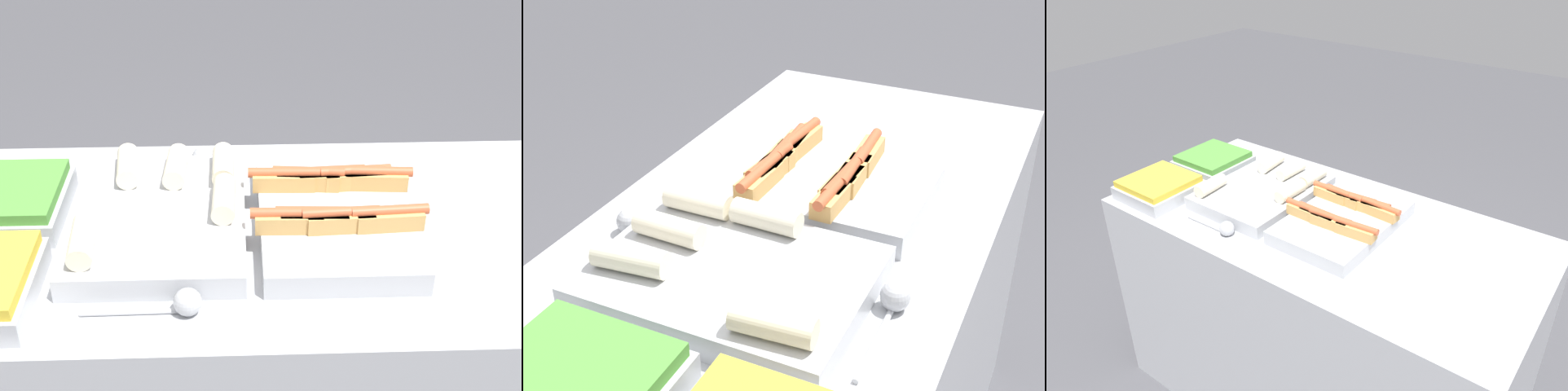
{
  "view_description": "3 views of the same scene",
  "coord_description": "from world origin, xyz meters",
  "views": [
    {
      "loc": [
        -0.11,
        -1.26,
        1.76
      ],
      "look_at": [
        -0.06,
        0.0,
        0.98
      ],
      "focal_mm": 50.0,
      "sensor_mm": 36.0,
      "label": 1
    },
    {
      "loc": [
        -1.15,
        -0.5,
        1.66
      ],
      "look_at": [
        -0.06,
        0.0,
        0.98
      ],
      "focal_mm": 50.0,
      "sensor_mm": 36.0,
      "label": 2
    },
    {
      "loc": [
        0.87,
        -1.27,
        1.85
      ],
      "look_at": [
        -0.06,
        0.0,
        0.98
      ],
      "focal_mm": 35.0,
      "sensor_mm": 36.0,
      "label": 3
    }
  ],
  "objects": [
    {
      "name": "tray_side_back",
      "position": [
        -0.61,
        0.07,
        0.93
      ],
      "size": [
        0.25,
        0.26,
        0.07
      ],
      "color": "#B7BABF",
      "rests_on": "counter"
    },
    {
      "name": "serving_spoon_near",
      "position": [
        -0.22,
        -0.27,
        0.92
      ],
      "size": [
        0.22,
        0.05,
        0.05
      ],
      "color": "#B2B5BA",
      "rests_on": "counter"
    },
    {
      "name": "serving_spoon_far",
      "position": [
        -0.21,
        0.27,
        0.92
      ],
      "size": [
        0.24,
        0.05,
        0.05
      ],
      "color": "#B2B5BA",
      "rests_on": "counter"
    },
    {
      "name": "counter",
      "position": [
        0.0,
        0.0,
        0.45
      ],
      "size": [
        1.53,
        0.75,
        0.9
      ],
      "color": "#B7BABF",
      "rests_on": "ground_plane"
    },
    {
      "name": "tray_hotdogs",
      "position": [
        0.09,
        0.0,
        0.94
      ],
      "size": [
        0.35,
        0.47,
        0.1
      ],
      "color": "#B7BABF",
      "rests_on": "counter"
    },
    {
      "name": "tray_wraps",
      "position": [
        -0.27,
        0.01,
        0.93
      ],
      "size": [
        0.35,
        0.47,
        0.1
      ],
      "color": "#B7BABF",
      "rests_on": "counter"
    }
  ]
}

